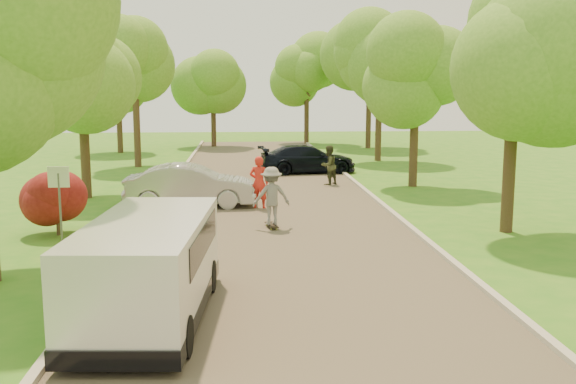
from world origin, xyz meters
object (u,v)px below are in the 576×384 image
object	(u,v)px
street_sign	(59,190)
silver_sedan	(191,186)
longboard	(272,225)
person_olive	(329,165)
dark_sedan	(307,159)
person_striped	(259,182)
skateboarder	(271,196)
minivan	(149,267)

from	to	relation	value
street_sign	silver_sedan	bearing A→B (deg)	62.77
street_sign	longboard	bearing A→B (deg)	19.31
silver_sedan	street_sign	bearing A→B (deg)	152.75
silver_sedan	longboard	size ratio (longest dim) A/B	4.98
street_sign	person_olive	size ratio (longest dim) A/B	1.25
silver_sedan	dark_sedan	world-z (taller)	silver_sedan
longboard	person_olive	distance (m)	9.16
person_striped	person_olive	world-z (taller)	person_striped
dark_sedan	longboard	world-z (taller)	dark_sedan
skateboarder	longboard	bearing A→B (deg)	80.83
street_sign	minivan	bearing A→B (deg)	-61.13
minivan	longboard	xyz separation A→B (m)	(2.58, 7.63, -0.89)
skateboarder	silver_sedan	bearing A→B (deg)	-64.62
street_sign	minivan	size ratio (longest dim) A/B	0.42
minivan	skateboarder	world-z (taller)	skateboarder
skateboarder	dark_sedan	bearing A→B (deg)	-110.76
street_sign	person_striped	world-z (taller)	street_sign
dark_sedan	longboard	size ratio (longest dim) A/B	5.18
skateboarder	person_olive	size ratio (longest dim) A/B	1.01
street_sign	person_striped	distance (m)	7.58
dark_sedan	person_olive	bearing A→B (deg)	179.40
street_sign	minivan	xyz separation A→B (m)	(3.11, -5.64, -0.58)
person_striped	silver_sedan	bearing A→B (deg)	2.07
person_striped	skateboarder	bearing A→B (deg)	109.23
silver_sedan	skateboarder	bearing A→B (deg)	-144.58
person_striped	longboard	bearing A→B (deg)	109.23
minivan	person_olive	bearing A→B (deg)	75.61
street_sign	longboard	world-z (taller)	street_sign
minivan	person_olive	world-z (taller)	minivan
dark_sedan	skateboarder	distance (m)	13.00
skateboarder	person_striped	xyz separation A→B (m)	(-0.29, 3.28, -0.07)
street_sign	longboard	distance (m)	6.20
minivan	silver_sedan	bearing A→B (deg)	94.88
skateboarder	street_sign	bearing A→B (deg)	9.25
street_sign	person_striped	xyz separation A→B (m)	(5.40, 5.27, -0.63)
street_sign	dark_sedan	xyz separation A→B (m)	(8.10, 14.76, -0.86)
longboard	skateboarder	bearing A→B (deg)	-99.17
longboard	skateboarder	distance (m)	0.90
skateboarder	person_olive	bearing A→B (deg)	-118.68
street_sign	dark_sedan	size ratio (longest dim) A/B	0.45
street_sign	minivan	distance (m)	6.46
street_sign	skateboarder	world-z (taller)	street_sign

